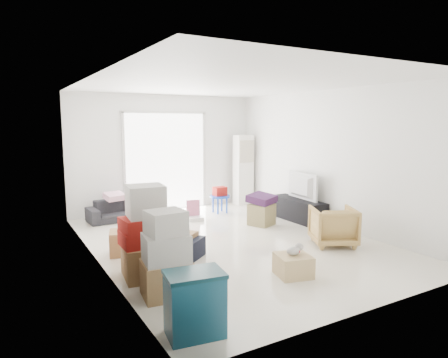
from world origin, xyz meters
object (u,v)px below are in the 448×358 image
storage_bins (195,304)px  armchair (333,224)px  ottoman (261,214)px  sofa (124,206)px  tv_console (298,210)px  television (299,196)px  ac_tower (243,170)px  wood_crate (293,265)px  kids_table (220,194)px

storage_bins → armchair: bearing=24.0°
ottoman → sofa: bearing=141.1°
tv_console → television: television is taller
television → ottoman: 0.94m
ac_tower → ottoman: 2.26m
television → sofa: same height
ac_tower → storage_bins: bearing=-126.7°
wood_crate → ac_tower: bearing=65.4°
kids_table → ac_tower: bearing=30.7°
ac_tower → tv_console: 2.18m
storage_bins → television: bearing=38.2°
television → armchair: armchair is taller
television → wood_crate: (-2.09, -2.36, -0.38)m
ac_tower → armchair: (-0.55, -3.69, -0.52)m
television → kids_table: (-1.07, 1.47, -0.10)m
tv_console → sofa: size_ratio=0.92×
storage_bins → sofa: bearing=81.7°
sofa → kids_table: (2.09, -0.46, 0.13)m
television → kids_table: kids_table is taller
tv_console → ottoman: size_ratio=3.22×
tv_console → kids_table: 1.83m
television → storage_bins: size_ratio=1.50×
ac_tower → television: ac_tower is taller
ac_tower → sofa: 3.17m
kids_table → ottoman: bearing=-82.1°
television → sofa: 3.72m
ac_tower → wood_crate: (-2.04, -4.44, -0.73)m
sofa → armchair: size_ratio=2.11×
sofa → armchair: (2.56, -3.54, 0.06)m
sofa → storage_bins: storage_bins is taller
ac_tower → armchair: 3.76m
armchair → wood_crate: (-1.48, -0.75, -0.21)m
ac_tower → tv_console: ac_tower is taller
kids_table → wood_crate: (-1.01, -3.83, -0.28)m
tv_console → television: (0.00, 0.00, 0.29)m
tv_console → ottoman: 0.89m
tv_console → ac_tower: bearing=91.4°
television → ottoman: television is taller
tv_console → sofa: (-3.17, 1.93, 0.06)m
tv_console → kids_table: size_ratio=2.30×
tv_console → wood_crate: bearing=-131.5°
ac_tower → storage_bins: size_ratio=2.73×
ac_tower → kids_table: bearing=-149.3°
ac_tower → kids_table: (-1.02, -0.61, -0.45)m
tv_console → television: 0.29m
sofa → armchair: armchair is taller
armchair → kids_table: armchair is taller
kids_table → wood_crate: bearing=-104.8°
television → ottoman: size_ratio=2.24×
sofa → armchair: bearing=-57.2°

